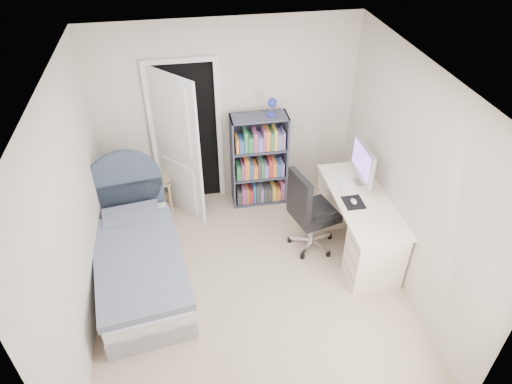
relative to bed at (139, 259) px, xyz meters
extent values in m
cube|color=tan|center=(1.24, -0.33, -0.30)|extent=(3.40, 3.60, 0.05)
cube|color=white|center=(1.24, -0.33, 2.25)|extent=(3.40, 3.60, 0.05)
cube|color=beige|center=(1.24, 1.50, 0.98)|extent=(3.40, 0.05, 2.50)
cube|color=beige|center=(1.24, -2.15, 0.98)|extent=(3.40, 0.05, 2.50)
cube|color=beige|center=(-0.49, -0.33, 0.98)|extent=(0.05, 3.60, 2.50)
cube|color=beige|center=(2.96, -0.33, 0.98)|extent=(0.05, 3.60, 2.50)
cube|color=black|center=(0.69, 1.47, 0.73)|extent=(0.80, 0.01, 2.00)
cube|color=white|center=(0.26, 1.44, 0.73)|extent=(0.06, 0.06, 2.00)
cube|color=white|center=(1.12, 1.44, 0.73)|extent=(0.06, 0.06, 2.00)
cube|color=white|center=(0.69, 1.44, 1.76)|extent=(0.92, 0.06, 0.06)
cube|color=white|center=(0.55, 1.14, 0.73)|extent=(0.56, 0.63, 2.00)
cube|color=gray|center=(0.01, -0.10, -0.15)|extent=(1.14, 2.00, 0.25)
cube|color=silver|center=(0.01, -0.10, 0.04)|extent=(1.12, 1.96, 0.15)
cube|color=slate|center=(0.03, -0.19, 0.15)|extent=(1.14, 1.72, 0.09)
cube|color=slate|center=(-0.08, 0.58, 0.17)|extent=(0.72, 0.47, 0.11)
cube|color=#384557|center=(-0.12, 0.88, 0.11)|extent=(0.90, 0.18, 0.76)
cylinder|color=#384557|center=(-0.12, 0.88, 0.48)|extent=(0.90, 0.18, 0.90)
cylinder|color=tan|center=(0.03, 1.09, -0.01)|extent=(0.04, 0.04, 0.52)
cylinder|color=tan|center=(0.03, 1.44, -0.01)|extent=(0.04, 0.04, 0.52)
cylinder|color=tan|center=(0.38, 1.09, -0.01)|extent=(0.04, 0.04, 0.52)
cylinder|color=tan|center=(0.38, 1.44, -0.01)|extent=(0.04, 0.04, 0.52)
cube|color=tan|center=(0.20, 1.27, 0.23)|extent=(0.41, 0.41, 0.03)
cube|color=tan|center=(0.20, 1.27, -0.09)|extent=(0.37, 0.37, 0.02)
cube|color=#B24C33|center=(0.15, 1.27, 0.26)|extent=(0.17, 0.23, 0.03)
cube|color=#3F598C|center=(0.15, 1.27, 0.29)|extent=(0.15, 0.22, 0.03)
cube|color=#D8CC7F|center=(0.15, 1.27, 0.32)|extent=(0.14, 0.21, 0.03)
cylinder|color=silver|center=(0.47, 1.38, -0.26)|extent=(0.19, 0.19, 0.02)
cylinder|color=silver|center=(0.47, 1.38, 0.39)|extent=(0.02, 0.02, 1.30)
sphere|color=silver|center=(0.53, 1.34, 1.01)|extent=(0.08, 0.08, 0.08)
cube|color=#3E4155|center=(1.25, 1.21, 0.39)|extent=(0.02, 0.32, 1.32)
cube|color=#3E4155|center=(1.98, 1.21, 0.39)|extent=(0.02, 0.32, 1.32)
cube|color=#3E4155|center=(1.61, 1.21, 1.04)|extent=(0.74, 0.32, 0.02)
cube|color=#3E4155|center=(1.61, 1.21, -0.26)|extent=(0.74, 0.32, 0.02)
cube|color=#3E4155|center=(1.61, 1.37, 0.39)|extent=(0.74, 0.01, 1.32)
cube|color=#3E4155|center=(1.61, 1.21, 0.15)|extent=(0.70, 0.30, 0.02)
cube|color=#3E4155|center=(1.61, 1.21, 0.57)|extent=(0.70, 0.30, 0.02)
cylinder|color=#232A9A|center=(1.77, 1.21, 1.06)|extent=(0.13, 0.13, 0.02)
cylinder|color=silver|center=(1.77, 1.21, 1.15)|extent=(0.02, 0.02, 0.17)
sphere|color=#232A9A|center=(1.77, 1.18, 1.24)|extent=(0.12, 0.12, 0.12)
cube|color=#3F3F3F|center=(1.32, 1.19, -0.14)|extent=(0.06, 0.22, 0.20)
cube|color=#994C7F|center=(1.39, 1.19, -0.12)|extent=(0.06, 0.22, 0.25)
cube|color=orange|center=(1.44, 1.19, -0.13)|extent=(0.03, 0.22, 0.23)
cube|color=#B23333|center=(1.48, 1.19, -0.14)|extent=(0.05, 0.22, 0.20)
cube|color=#335999|center=(1.53, 1.19, -0.11)|extent=(0.04, 0.22, 0.27)
cube|color=#3F3F3F|center=(1.59, 1.19, -0.11)|extent=(0.05, 0.22, 0.27)
cube|color=#7F72B2|center=(1.64, 1.19, -0.13)|extent=(0.04, 0.22, 0.22)
cube|color=#3F3F3F|center=(1.69, 1.19, -0.13)|extent=(0.04, 0.22, 0.21)
cube|color=#3F3F3F|center=(1.75, 1.19, -0.14)|extent=(0.06, 0.22, 0.19)
cube|color=#D8BF4C|center=(1.81, 1.19, -0.13)|extent=(0.05, 0.22, 0.22)
cube|color=orange|center=(1.87, 1.19, -0.16)|extent=(0.06, 0.22, 0.17)
cube|color=#994C7F|center=(1.94, 1.19, -0.10)|extent=(0.05, 0.22, 0.29)
cube|color=#337F4C|center=(1.32, 1.19, 0.27)|extent=(0.06, 0.22, 0.20)
cube|color=#994C7F|center=(1.38, 1.19, 0.29)|extent=(0.04, 0.22, 0.23)
cube|color=orange|center=(1.43, 1.19, 0.32)|extent=(0.06, 0.22, 0.30)
cube|color=#335999|center=(1.49, 1.19, 0.29)|extent=(0.05, 0.22, 0.23)
cube|color=orange|center=(1.55, 1.19, 0.27)|extent=(0.06, 0.22, 0.20)
cube|color=#3F3F3F|center=(1.60, 1.19, 0.30)|extent=(0.03, 0.22, 0.26)
cube|color=#337F4C|center=(1.64, 1.19, 0.29)|extent=(0.04, 0.22, 0.24)
cube|color=#7F72B2|center=(1.70, 1.19, 0.26)|extent=(0.06, 0.22, 0.18)
cube|color=#B23333|center=(1.76, 1.19, 0.30)|extent=(0.05, 0.22, 0.25)
cube|color=orange|center=(1.81, 1.19, 0.28)|extent=(0.05, 0.22, 0.22)
cube|color=#335999|center=(1.87, 1.19, 0.27)|extent=(0.05, 0.22, 0.19)
cube|color=#7F72B2|center=(1.92, 1.19, 0.27)|extent=(0.04, 0.22, 0.19)
cube|color=orange|center=(1.31, 1.19, 0.70)|extent=(0.04, 0.22, 0.20)
cube|color=#335999|center=(1.37, 1.19, 0.69)|extent=(0.06, 0.22, 0.18)
cube|color=#337F4C|center=(1.43, 1.19, 0.74)|extent=(0.04, 0.22, 0.30)
cube|color=#337F4C|center=(1.49, 1.19, 0.70)|extent=(0.06, 0.22, 0.21)
cube|color=#994C7F|center=(1.55, 1.19, 0.73)|extent=(0.06, 0.22, 0.27)
cube|color=#7F72B2|center=(1.62, 1.19, 0.69)|extent=(0.06, 0.22, 0.20)
cube|color=#994C7F|center=(1.67, 1.19, 0.74)|extent=(0.03, 0.22, 0.30)
cube|color=orange|center=(1.71, 1.19, 0.74)|extent=(0.05, 0.22, 0.28)
cube|color=#337F4C|center=(1.77, 1.19, 0.72)|extent=(0.04, 0.22, 0.24)
cube|color=#D8BF4C|center=(1.81, 1.19, 0.74)|extent=(0.04, 0.22, 0.29)
cube|color=#7F72B2|center=(1.87, 1.19, 0.71)|extent=(0.06, 0.22, 0.22)
cube|color=#7F72B2|center=(1.92, 1.19, 0.72)|extent=(0.03, 0.22, 0.25)
cube|color=#F4E5CC|center=(2.62, 0.04, 0.47)|extent=(0.62, 1.56, 0.03)
cube|color=#F4E5CC|center=(2.62, -0.51, 0.09)|extent=(0.57, 0.42, 0.73)
cube|color=#F4E5CC|center=(2.62, 0.60, 0.09)|extent=(0.57, 0.42, 0.73)
cube|color=silver|center=(2.73, 0.36, 0.49)|extent=(0.17, 0.17, 0.01)
cube|color=silver|center=(2.76, 0.36, 0.61)|extent=(0.03, 0.06, 0.23)
cube|color=silver|center=(2.71, 0.36, 0.80)|extent=(0.05, 0.58, 0.42)
cube|color=#7F52C8|center=(2.68, 0.36, 0.82)|extent=(0.00, 0.52, 0.33)
cube|color=white|center=(2.50, 0.36, 0.50)|extent=(0.14, 0.42, 0.02)
cube|color=black|center=(2.50, -0.01, 0.49)|extent=(0.23, 0.27, 0.00)
ellipsoid|color=white|center=(2.50, -0.01, 0.51)|extent=(0.06, 0.10, 0.03)
cube|color=silver|center=(2.23, 0.21, -0.21)|extent=(0.29, 0.11, 0.03)
cylinder|color=black|center=(2.37, 0.25, -0.24)|extent=(0.07, 0.07, 0.06)
cube|color=silver|center=(2.11, 0.31, -0.21)|extent=(0.06, 0.29, 0.03)
cylinder|color=black|center=(2.11, 0.45, -0.24)|extent=(0.07, 0.07, 0.06)
cube|color=silver|center=(1.97, 0.22, -0.21)|extent=(0.28, 0.14, 0.03)
cylinder|color=black|center=(1.84, 0.27, -0.24)|extent=(0.07, 0.07, 0.06)
cube|color=silver|center=(2.01, 0.07, -0.21)|extent=(0.21, 0.25, 0.03)
cylinder|color=black|center=(1.93, -0.04, -0.24)|extent=(0.07, 0.07, 0.06)
cube|color=silver|center=(2.18, 0.06, -0.21)|extent=(0.19, 0.26, 0.03)
cylinder|color=black|center=(2.25, -0.06, -0.24)|extent=(0.07, 0.07, 0.06)
cylinder|color=silver|center=(2.10, 0.17, 0.00)|extent=(0.06, 0.06, 0.43)
cube|color=black|center=(2.10, 0.17, 0.24)|extent=(0.60, 0.60, 0.09)
cube|color=black|center=(1.88, 0.11, 0.57)|extent=(0.19, 0.45, 0.56)
cube|color=black|center=(2.15, -0.09, 0.40)|extent=(0.31, 0.12, 0.03)
cube|color=black|center=(2.01, 0.42, 0.40)|extent=(0.31, 0.12, 0.03)
camera|label=1|loc=(0.66, -3.88, 3.74)|focal=32.00mm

